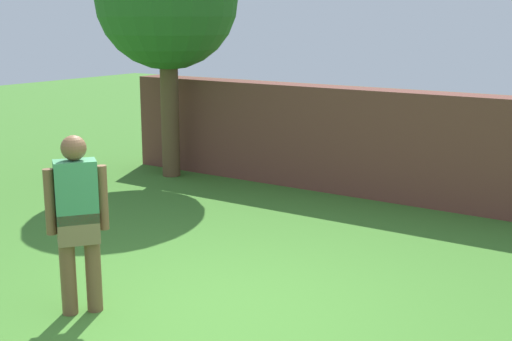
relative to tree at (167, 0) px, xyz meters
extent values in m
plane|color=#3D7528|center=(4.00, -4.07, -2.89)|extent=(40.00, 40.00, 0.00)
cube|color=brown|center=(2.50, 0.65, -2.09)|extent=(7.07, 0.50, 1.59)
cylinder|color=brown|center=(0.00, 0.00, -1.74)|extent=(0.30, 0.30, 2.29)
cylinder|color=brown|center=(3.02, -4.57, -2.46)|extent=(0.14, 0.14, 0.85)
cylinder|color=brown|center=(2.89, -4.75, -2.46)|extent=(0.14, 0.14, 0.85)
cube|color=olive|center=(2.95, -4.66, -2.09)|extent=(0.39, 0.42, 0.28)
cube|color=#3F8C59|center=(2.95, -4.66, -1.76)|extent=(0.39, 0.42, 0.55)
sphere|color=brown|center=(2.95, -4.66, -1.38)|extent=(0.22, 0.22, 0.22)
cylinder|color=brown|center=(3.09, -4.48, -1.84)|extent=(0.09, 0.09, 0.58)
cylinder|color=brown|center=(2.82, -4.84, -1.84)|extent=(0.09, 0.09, 0.58)
camera|label=1|loc=(7.48, -8.59, -0.29)|focal=48.18mm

